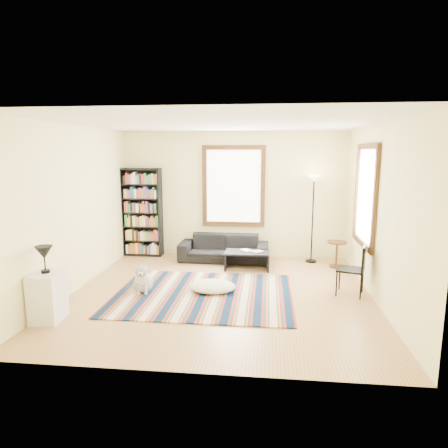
# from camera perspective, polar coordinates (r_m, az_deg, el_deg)

# --- Properties ---
(floor) EXTENTS (5.00, 5.00, 0.10)m
(floor) POSITION_cam_1_polar(r_m,az_deg,el_deg) (6.87, -0.46, -10.23)
(floor) COLOR tan
(floor) RESTS_ON ground
(ceiling) EXTENTS (5.00, 5.00, 0.10)m
(ceiling) POSITION_cam_1_polar(r_m,az_deg,el_deg) (6.46, -0.50, 14.65)
(ceiling) COLOR white
(ceiling) RESTS_ON floor
(wall_back) EXTENTS (5.00, 0.10, 2.80)m
(wall_back) POSITION_cam_1_polar(r_m,az_deg,el_deg) (9.03, 1.41, 4.19)
(wall_back) COLOR #FFF5AB
(wall_back) RESTS_ON floor
(wall_front) EXTENTS (5.00, 0.10, 2.80)m
(wall_front) POSITION_cam_1_polar(r_m,az_deg,el_deg) (4.03, -4.70, -3.51)
(wall_front) COLOR #FFF5AB
(wall_front) RESTS_ON floor
(wall_left) EXTENTS (0.10, 5.00, 2.80)m
(wall_left) POSITION_cam_1_polar(r_m,az_deg,el_deg) (7.26, -20.91, 2.02)
(wall_left) COLOR #FFF5AB
(wall_left) RESTS_ON floor
(wall_right) EXTENTS (0.10, 5.00, 2.80)m
(wall_right) POSITION_cam_1_polar(r_m,az_deg,el_deg) (6.71, 21.70, 1.34)
(wall_right) COLOR #FFF5AB
(wall_right) RESTS_ON floor
(window_back) EXTENTS (1.20, 0.06, 1.60)m
(window_back) POSITION_cam_1_polar(r_m,az_deg,el_deg) (8.93, 1.37, 5.41)
(window_back) COLOR white
(window_back) RESTS_ON wall_back
(window_right) EXTENTS (0.06, 1.20, 1.60)m
(window_right) POSITION_cam_1_polar(r_m,az_deg,el_deg) (7.43, 19.60, 3.84)
(window_right) COLOR white
(window_right) RESTS_ON wall_right
(rug) EXTENTS (2.94, 2.35, 0.02)m
(rug) POSITION_cam_1_polar(r_m,az_deg,el_deg) (6.79, -2.97, -9.96)
(rug) COLOR #0B213B
(rug) RESTS_ON floor
(sofa) EXTENTS (1.95, 0.81, 0.56)m
(sofa) POSITION_cam_1_polar(r_m,az_deg,el_deg) (8.74, -0.03, -3.45)
(sofa) COLOR black
(sofa) RESTS_ON floor
(bookshelf) EXTENTS (0.90, 0.30, 2.00)m
(bookshelf) POSITION_cam_1_polar(r_m,az_deg,el_deg) (9.26, -11.64, 1.64)
(bookshelf) COLOR black
(bookshelf) RESTS_ON floor
(coffee_table) EXTENTS (1.00, 0.73, 0.36)m
(coffee_table) POSITION_cam_1_polar(r_m,az_deg,el_deg) (8.18, 3.33, -5.18)
(coffee_table) COLOR black
(coffee_table) RESTS_ON floor
(book_a) EXTENTS (0.29, 0.28, 0.02)m
(book_a) POSITION_cam_1_polar(r_m,az_deg,el_deg) (8.13, 2.64, -3.87)
(book_a) COLOR beige
(book_a) RESTS_ON coffee_table
(book_b) EXTENTS (0.26, 0.26, 0.02)m
(book_b) POSITION_cam_1_polar(r_m,az_deg,el_deg) (8.17, 4.42, -3.84)
(book_b) COLOR beige
(book_b) RESTS_ON coffee_table
(floor_cushion) EXTENTS (0.95, 0.83, 0.20)m
(floor_cushion) POSITION_cam_1_polar(r_m,az_deg,el_deg) (6.88, -1.68, -8.89)
(floor_cushion) COLOR white
(floor_cushion) RESTS_ON floor
(floor_lamp) EXTENTS (0.35, 0.35, 1.86)m
(floor_lamp) POSITION_cam_1_polar(r_m,az_deg,el_deg) (8.72, 12.53, 0.61)
(floor_lamp) COLOR black
(floor_lamp) RESTS_ON floor
(side_table) EXTENTS (0.51, 0.51, 0.54)m
(side_table) POSITION_cam_1_polar(r_m,az_deg,el_deg) (8.58, 15.78, -4.19)
(side_table) COLOR #452811
(side_table) RESTS_ON floor
(folding_chair) EXTENTS (0.52, 0.51, 0.86)m
(folding_chair) POSITION_cam_1_polar(r_m,az_deg,el_deg) (6.99, 17.62, -6.23)
(folding_chair) COLOR black
(folding_chair) RESTS_ON floor
(white_cabinet) EXTENTS (0.42, 0.53, 0.70)m
(white_cabinet) POSITION_cam_1_polar(r_m,az_deg,el_deg) (6.23, -23.89, -9.46)
(white_cabinet) COLOR silver
(white_cabinet) RESTS_ON floor
(table_lamp) EXTENTS (0.26, 0.26, 0.38)m
(table_lamp) POSITION_cam_1_polar(r_m,az_deg,el_deg) (6.07, -24.26, -4.64)
(table_lamp) COLOR black
(table_lamp) RESTS_ON white_cabinet
(dog) EXTENTS (0.46, 0.58, 0.52)m
(dog) POSITION_cam_1_polar(r_m,az_deg,el_deg) (6.95, -11.51, -7.50)
(dog) COLOR #B3B3B3
(dog) RESTS_ON floor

